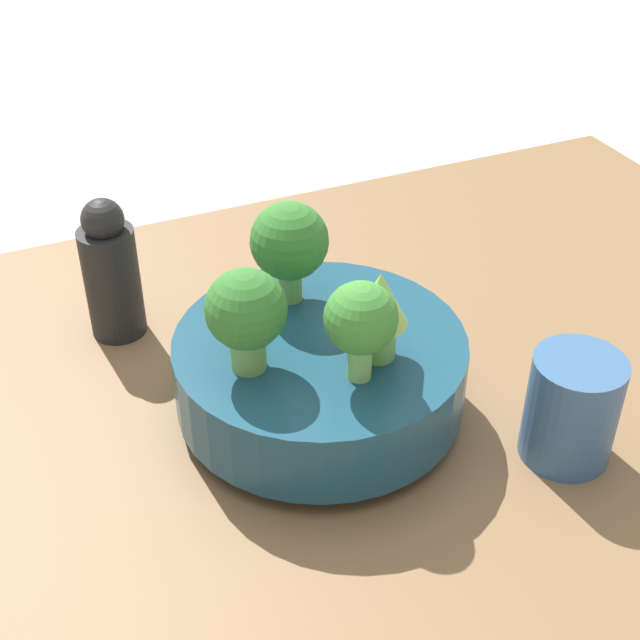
{
  "coord_description": "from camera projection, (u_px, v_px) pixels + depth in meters",
  "views": [
    {
      "loc": [
        -0.22,
        -0.5,
        0.55
      ],
      "look_at": [
        0.02,
        0.03,
        0.13
      ],
      "focal_mm": 50.0,
      "sensor_mm": 36.0,
      "label": 1
    }
  ],
  "objects": [
    {
      "name": "broccoli_floret_left",
      "position": [
        246.0,
        313.0,
        0.67
      ],
      "size": [
        0.06,
        0.06,
        0.09
      ],
      "color": "#609347",
      "rests_on": "bowl"
    },
    {
      "name": "broccoli_floret_front",
      "position": [
        361.0,
        321.0,
        0.66
      ],
      "size": [
        0.06,
        0.06,
        0.08
      ],
      "color": "#7AB256",
      "rests_on": "bowl"
    },
    {
      "name": "pepper_mill",
      "position": [
        111.0,
        272.0,
        0.83
      ],
      "size": [
        0.05,
        0.05,
        0.14
      ],
      "color": "black",
      "rests_on": "table"
    },
    {
      "name": "bowl",
      "position": [
        320.0,
        372.0,
        0.75
      ],
      "size": [
        0.24,
        0.24,
        0.08
      ],
      "color": "navy",
      "rests_on": "table"
    },
    {
      "name": "table",
      "position": [
        318.0,
        453.0,
        0.75
      ],
      "size": [
        1.19,
        0.83,
        0.03
      ],
      "color": "brown",
      "rests_on": "ground_plane"
    },
    {
      "name": "romanesco_piece_near",
      "position": [
        379.0,
        308.0,
        0.69
      ],
      "size": [
        0.05,
        0.05,
        0.08
      ],
      "color": "#6BA34C",
      "rests_on": "bowl"
    },
    {
      "name": "cup",
      "position": [
        572.0,
        409.0,
        0.71
      ],
      "size": [
        0.07,
        0.07,
        0.09
      ],
      "color": "#33567F",
      "rests_on": "table"
    },
    {
      "name": "ground_plane",
      "position": [
        318.0,
        467.0,
        0.76
      ],
      "size": [
        6.0,
        6.0,
        0.0
      ],
      "primitive_type": "plane",
      "color": "#ADA89E"
    },
    {
      "name": "broccoli_floret_back",
      "position": [
        289.0,
        243.0,
        0.74
      ],
      "size": [
        0.07,
        0.07,
        0.09
      ],
      "color": "#609347",
      "rests_on": "bowl"
    }
  ]
}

